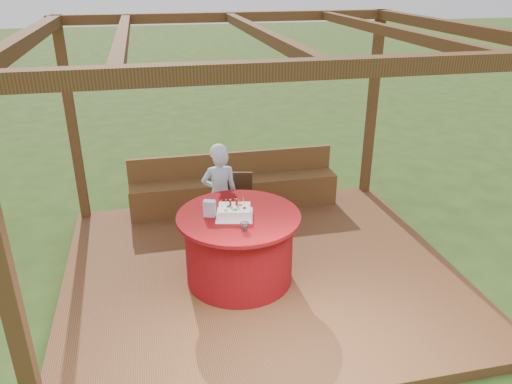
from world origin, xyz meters
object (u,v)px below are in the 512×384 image
(bench, at_px, (234,190))
(elderly_woman, at_px, (220,192))
(gift_bag, at_px, (210,208))
(birthday_cake, at_px, (234,211))
(table, at_px, (239,247))
(drinking_glass, at_px, (244,227))
(chair, at_px, (237,203))

(bench, distance_m, elderly_woman, 1.02)
(bench, distance_m, gift_bag, 2.01)
(birthday_cake, relative_size, gift_bag, 2.60)
(table, xyz_separation_m, elderly_woman, (-0.06, 0.98, 0.24))
(elderly_woman, distance_m, drinking_glass, 1.35)
(table, relative_size, elderly_woman, 1.04)
(table, xyz_separation_m, birthday_cake, (-0.05, -0.01, 0.45))
(birthday_cake, distance_m, drinking_glass, 0.35)
(birthday_cake, bearing_deg, elderly_woman, 90.87)
(bench, bearing_deg, gift_bag, -107.84)
(chair, xyz_separation_m, elderly_woman, (-0.23, -0.04, 0.20))
(drinking_glass, bearing_deg, table, 89.04)
(gift_bag, bearing_deg, chair, 84.69)
(elderly_woman, bearing_deg, gift_bag, -104.58)
(table, distance_m, gift_bag, 0.58)
(bench, relative_size, gift_bag, 16.90)
(table, distance_m, elderly_woman, 1.01)
(elderly_woman, height_order, gift_bag, elderly_woman)
(birthday_cake, bearing_deg, bench, 80.13)
(chair, bearing_deg, bench, 82.40)
(bench, relative_size, chair, 3.56)
(chair, relative_size, birthday_cake, 1.83)
(elderly_woman, bearing_deg, bench, 68.78)
(chair, bearing_deg, gift_bag, -115.69)
(birthday_cake, xyz_separation_m, gift_bag, (-0.26, 0.05, 0.04))
(elderly_woman, relative_size, drinking_glass, 14.42)
(elderly_woman, bearing_deg, birthday_cake, -89.13)
(drinking_glass, bearing_deg, bench, 82.69)
(drinking_glass, bearing_deg, birthday_cake, 96.85)
(table, relative_size, drinking_glass, 15.04)
(table, relative_size, chair, 1.60)
(bench, distance_m, drinking_glass, 2.30)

